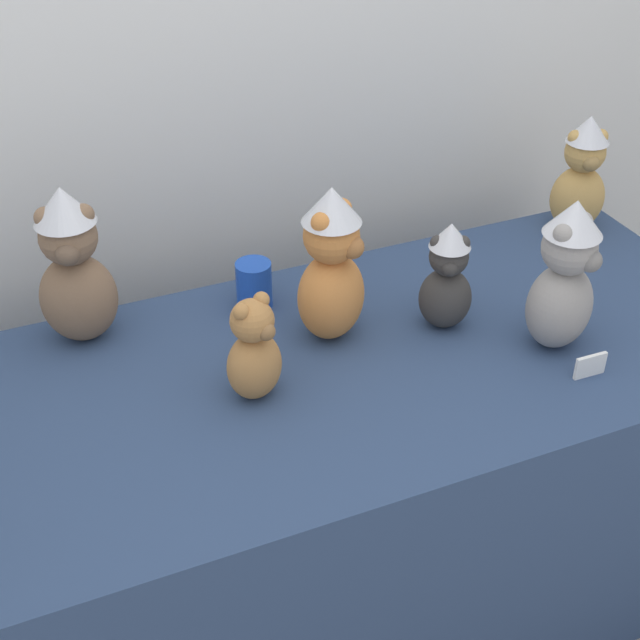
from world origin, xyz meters
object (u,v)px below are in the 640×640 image
at_px(teddy_bear_mocha, 74,268).
at_px(teddy_bear_honey, 581,175).
at_px(display_table, 320,499).
at_px(teddy_bear_ginger, 332,266).
at_px(teddy_bear_ash, 565,277).
at_px(teddy_bear_charcoal, 447,277).
at_px(teddy_bear_caramel, 254,352).
at_px(party_cup_blue, 254,285).

distance_m(teddy_bear_mocha, teddy_bear_honey, 1.25).
bearing_deg(display_table, teddy_bear_ginger, 55.97).
xyz_separation_m(teddy_bear_ash, teddy_bear_charcoal, (-0.18, 0.15, -0.04)).
height_order(teddy_bear_charcoal, teddy_bear_caramel, teddy_bear_charcoal).
xyz_separation_m(teddy_bear_mocha, teddy_bear_caramel, (0.27, -0.33, -0.07)).
distance_m(teddy_bear_mocha, teddy_bear_charcoal, 0.77).
xyz_separation_m(teddy_bear_ash, teddy_bear_ginger, (-0.42, 0.21, 0.01)).
relative_size(teddy_bear_ash, party_cup_blue, 3.06).
distance_m(teddy_bear_ash, teddy_bear_caramel, 0.65).
bearing_deg(teddy_bear_mocha, teddy_bear_caramel, -37.72).
height_order(teddy_bear_ginger, teddy_bear_honey, teddy_bear_ginger).
bearing_deg(display_table, teddy_bear_ash, -12.86).
xyz_separation_m(teddy_bear_mocha, party_cup_blue, (0.37, -0.03, -0.12)).
relative_size(teddy_bear_caramel, teddy_bear_honey, 0.74).
height_order(teddy_bear_ash, teddy_bear_caramel, teddy_bear_ash).
bearing_deg(teddy_bear_charcoal, teddy_bear_ginger, -170.43).
bearing_deg(teddy_bear_ash, teddy_bear_charcoal, 117.64).
xyz_separation_m(display_table, party_cup_blue, (-0.04, 0.27, 0.43)).
distance_m(teddy_bear_caramel, party_cup_blue, 0.32).
bearing_deg(party_cup_blue, display_table, -80.78).
bearing_deg(teddy_bear_honey, party_cup_blue, -161.62).
relative_size(teddy_bear_charcoal, teddy_bear_honey, 0.83).
distance_m(teddy_bear_charcoal, party_cup_blue, 0.43).
xyz_separation_m(display_table, teddy_bear_charcoal, (0.31, 0.04, 0.50)).
height_order(teddy_bear_mocha, party_cup_blue, teddy_bear_mocha).
bearing_deg(teddy_bear_ash, teddy_bear_mocha, 132.55).
relative_size(display_table, teddy_bear_caramel, 8.61).
bearing_deg(teddy_bear_honey, teddy_bear_ginger, -149.13).
xyz_separation_m(teddy_bear_ash, party_cup_blue, (-0.53, 0.38, -0.11)).
height_order(display_table, teddy_bear_honey, teddy_bear_honey).
bearing_deg(teddy_bear_charcoal, display_table, -147.99).
xyz_separation_m(display_table, teddy_bear_ash, (0.49, -0.11, 0.54)).
height_order(display_table, teddy_bear_charcoal, teddy_bear_charcoal).
distance_m(display_table, teddy_bear_ash, 0.74).
height_order(teddy_bear_charcoal, teddy_bear_honey, teddy_bear_honey).
height_order(teddy_bear_ash, party_cup_blue, teddy_bear_ash).
height_order(teddy_bear_mocha, teddy_bear_ash, teddy_bear_mocha).
bearing_deg(teddy_bear_charcoal, teddy_bear_caramel, -146.90).
distance_m(teddy_bear_charcoal, teddy_bear_caramel, 0.46).
height_order(teddy_bear_mocha, teddy_bear_honey, teddy_bear_mocha).
bearing_deg(display_table, party_cup_blue, 99.22).
distance_m(teddy_bear_ash, teddy_bear_ginger, 0.47).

